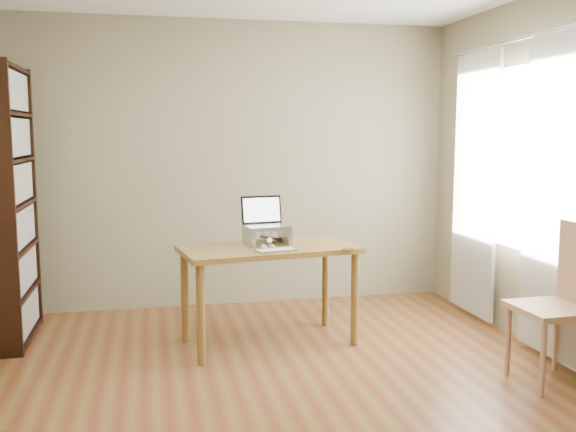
% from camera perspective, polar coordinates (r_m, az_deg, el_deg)
% --- Properties ---
extents(room, '(4.04, 4.54, 2.64)m').
position_cam_1_polar(room, '(3.72, 0.31, 2.90)').
color(room, brown).
rests_on(room, ground).
extents(bookshelf, '(0.30, 0.90, 2.10)m').
position_cam_1_polar(bookshelf, '(5.29, -23.71, 0.89)').
color(bookshelf, black).
rests_on(bookshelf, ground).
extents(curtains, '(0.03, 1.90, 2.25)m').
position_cam_1_polar(curtains, '(5.18, 19.17, 2.32)').
color(curtains, silver).
rests_on(curtains, ground).
extents(desk, '(1.38, 0.84, 0.75)m').
position_cam_1_polar(desk, '(4.82, -1.71, -3.98)').
color(desk, brown).
rests_on(desk, ground).
extents(laptop_stand, '(0.32, 0.25, 0.13)m').
position_cam_1_polar(laptop_stand, '(4.86, -1.89, -1.59)').
color(laptop_stand, silver).
rests_on(laptop_stand, desk).
extents(laptop, '(0.35, 0.31, 0.23)m').
position_cam_1_polar(laptop, '(4.90, -2.01, -0.26)').
color(laptop, silver).
rests_on(laptop, laptop_stand).
extents(keyboard, '(0.30, 0.17, 0.02)m').
position_cam_1_polar(keyboard, '(4.58, -1.10, -3.07)').
color(keyboard, silver).
rests_on(keyboard, desk).
extents(coaster, '(0.09, 0.09, 0.01)m').
position_cam_1_polar(coaster, '(4.68, 5.36, -2.97)').
color(coaster, '#54391C').
rests_on(coaster, desk).
extents(cat, '(0.23, 0.47, 0.14)m').
position_cam_1_polar(cat, '(4.89, -2.22, -1.81)').
color(cat, '#4A443A').
rests_on(cat, desk).
extents(chair, '(0.47, 0.47, 1.02)m').
position_cam_1_polar(chair, '(4.46, 23.33, -6.66)').
color(chair, tan).
rests_on(chair, ground).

